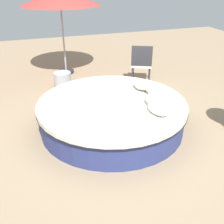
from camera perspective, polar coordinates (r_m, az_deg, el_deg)
The scene contains 9 objects.
ground_plane at distance 5.14m, azimuth -0.00°, elevation -3.12°, with size 16.00×16.00×0.00m, color #9E8466.
round_bed at distance 5.01m, azimuth -0.00°, elevation -0.46°, with size 2.72×2.72×0.53m.
throw_pillow_0 at distance 4.56m, azimuth 9.76°, elevation 0.82°, with size 0.51×0.31×0.16m, color white.
throw_pillow_1 at distance 4.79m, azimuth 9.48°, elevation 2.45°, with size 0.55×0.37×0.19m, color white.
throw_pillow_2 at distance 5.05m, azimuth 9.91°, elevation 3.56°, with size 0.54×0.32×0.16m, color beige.
throw_pillow_3 at distance 5.26m, azimuth 8.60°, elevation 4.94°, with size 0.41×0.29×0.20m, color beige.
throw_pillow_4 at distance 5.43m, azimuth 6.54°, elevation 5.80°, with size 0.41×0.34×0.19m, color beige.
patio_chair at distance 7.09m, azimuth 6.26°, elevation 10.59°, with size 0.67×0.68×0.98m.
side_table at distance 6.71m, azimuth -10.33°, elevation 6.31°, with size 0.41×0.41×0.47m, color #B7B7BC.
Camera 1 is at (-4.18, 1.40, 2.65)m, focal length 43.32 mm.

